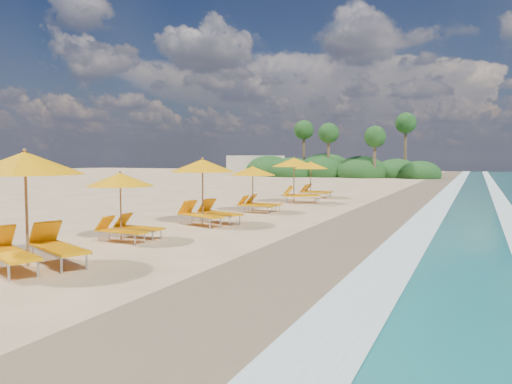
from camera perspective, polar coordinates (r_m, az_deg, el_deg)
ground at (r=17.61m, az=-0.00°, el=-3.90°), size 160.00×160.00×0.00m
wet_sand at (r=16.38m, az=12.88°, el=-4.58°), size 4.00×160.00×0.01m
surf_foam at (r=16.06m, az=22.39°, el=-4.88°), size 4.00×160.00×0.01m
station_1 at (r=11.73m, az=-25.11°, el=-0.98°), size 3.42×3.38×2.64m
station_2 at (r=14.82m, az=-15.19°, el=-1.07°), size 2.22×2.05×2.05m
station_3 at (r=17.81m, az=-5.90°, el=0.62°), size 3.12×3.06×2.46m
station_4 at (r=21.79m, az=-0.01°, el=0.75°), size 2.31×2.14×2.12m
station_5 at (r=26.45m, az=4.91°, el=1.79°), size 3.30×3.29×2.51m
station_6 at (r=29.98m, az=6.76°, el=1.78°), size 2.49×2.32×2.27m
treeline at (r=63.76m, az=8.94°, el=2.67°), size 25.80×8.80×9.74m
beach_building at (r=70.26m, az=-0.04°, el=3.17°), size 7.00×5.00×2.80m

